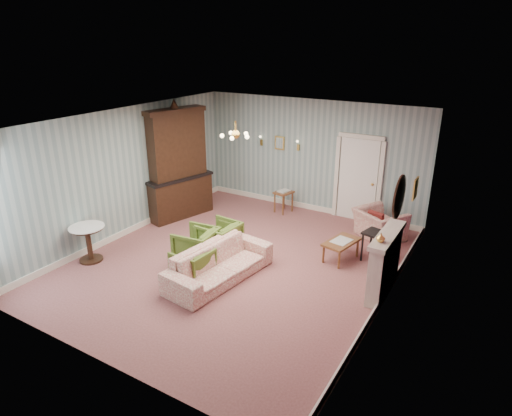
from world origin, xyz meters
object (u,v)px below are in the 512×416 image
Objects in this scene: side_table_black at (374,247)px; pedestal_table at (89,244)px; olive_chair_b at (196,244)px; sofa_chintz at (219,258)px; olive_chair_c at (219,236)px; olive_chair_a at (193,262)px; wingback_chair at (380,220)px; dresser at (177,161)px; fireplace at (385,263)px; coffee_table at (341,250)px.

side_table_black is 5.83m from pedestal_table.
sofa_chintz reaches higher than olive_chair_b.
sofa_chintz is at bearing 39.25° from olive_chair_c.
olive_chair_a is 0.87× the size of olive_chair_b.
olive_chair_b is 2.20m from pedestal_table.
wingback_chair is 5.06m from dresser.
fireplace reaches higher than olive_chair_c.
side_table_black is 0.84× the size of pedestal_table.
dresser is 2.08× the size of fireplace.
olive_chair_a reaches higher than side_table_black.
coffee_table is at bearing 12.88° from dresser.
fireplace reaches higher than sofa_chintz.
olive_chair_b is at bearing -167.88° from fireplace.
olive_chair_a is at bearing 12.83° from pedestal_table.
olive_chair_b reaches higher than pedestal_table.
coffee_table is at bearing 106.79° from wingback_chair.
sofa_chintz is 2.82m from pedestal_table.
wingback_chair reaches higher than pedestal_table.
dresser is at bearing 59.65° from sofa_chintz.
olive_chair_b is 3.70m from fireplace.
sofa_chintz is at bearing -131.58° from coffee_table.
dresser is (-2.27, 2.35, 1.12)m from olive_chair_a.
fireplace reaches higher than olive_chair_a.
side_table_black is at bearing 114.42° from olive_chair_b.
fireplace is 1.82× the size of pedestal_table.
sofa_chintz is (0.82, -0.36, 0.05)m from olive_chair_b.
olive_chair_b is 0.93× the size of coffee_table.
sofa_chintz is 3.19m from side_table_black.
dresser reaches higher than olive_chair_c.
olive_chair_a is 0.81× the size of coffee_table.
side_table_black is (2.75, 2.45, -0.02)m from olive_chair_a.
olive_chair_a is 0.88× the size of olive_chair_c.
olive_chair_c is at bearing 38.12° from pedestal_table.
fireplace reaches higher than coffee_table.
olive_chair_b is at bearing 30.44° from pedestal_table.
olive_chair_c is 0.76× the size of wingback_chair.
olive_chair_c is 3.21m from side_table_black.
olive_chair_a is at bearing 12.87° from olive_chair_c.
pedestal_table reaches higher than side_table_black.
olive_chair_c is 0.34× the size of sofa_chintz.
fireplace is (2.79, 1.13, 0.14)m from sofa_chintz.
sofa_chintz is at bearing 89.33° from wingback_chair.
sofa_chintz is 2.21× the size of wingback_chair.
sofa_chintz is (0.45, 0.24, 0.10)m from olive_chair_a.
olive_chair_b is at bearing -144.46° from olive_chair_a.
olive_chair_c reaches higher than coffee_table.
coffee_table is at bearing 115.52° from olive_chair_b.
olive_chair_a is 4.43m from wingback_chair.
olive_chair_c is at bearing -14.97° from dresser.
wingback_chair reaches higher than olive_chair_a.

